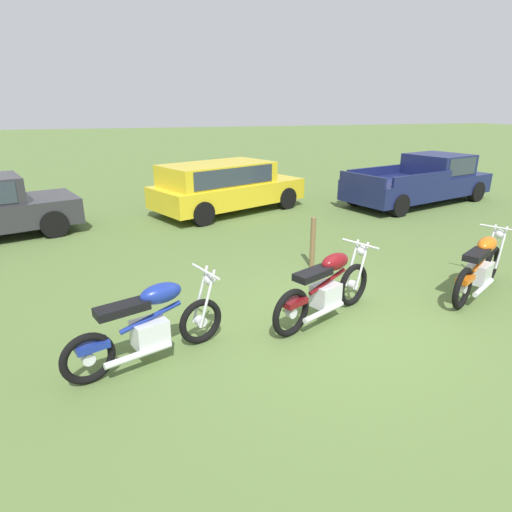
{
  "coord_description": "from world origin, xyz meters",
  "views": [
    {
      "loc": [
        -2.7,
        -4.88,
        2.95
      ],
      "look_at": [
        -0.79,
        1.23,
        0.7
      ],
      "focal_mm": 30.07,
      "sensor_mm": 36.0,
      "label": 1
    }
  ],
  "objects_px": {
    "motorcycle_orange": "(480,267)",
    "pickup_truck_navy": "(424,179)",
    "motorcycle_maroon": "(326,288)",
    "fence_post_wooden": "(313,243)",
    "motorcycle_blue": "(150,325)",
    "car_yellow": "(223,184)"
  },
  "relations": [
    {
      "from": "motorcycle_blue",
      "to": "car_yellow",
      "type": "relative_size",
      "value": 0.41
    },
    {
      "from": "motorcycle_maroon",
      "to": "motorcycle_orange",
      "type": "relative_size",
      "value": 1.04
    },
    {
      "from": "motorcycle_blue",
      "to": "motorcycle_orange",
      "type": "xyz_separation_m",
      "value": [
        5.26,
        0.4,
        -0.0
      ]
    },
    {
      "from": "motorcycle_maroon",
      "to": "fence_post_wooden",
      "type": "xyz_separation_m",
      "value": [
        0.71,
        2.02,
        0.0
      ]
    },
    {
      "from": "motorcycle_maroon",
      "to": "pickup_truck_navy",
      "type": "height_order",
      "value": "pickup_truck_navy"
    },
    {
      "from": "car_yellow",
      "to": "pickup_truck_navy",
      "type": "bearing_deg",
      "value": -28.21
    },
    {
      "from": "motorcycle_maroon",
      "to": "fence_post_wooden",
      "type": "distance_m",
      "value": 2.14
    },
    {
      "from": "motorcycle_maroon",
      "to": "motorcycle_orange",
      "type": "bearing_deg",
      "value": -24.58
    },
    {
      "from": "motorcycle_blue",
      "to": "car_yellow",
      "type": "bearing_deg",
      "value": 50.41
    },
    {
      "from": "motorcycle_orange",
      "to": "pickup_truck_navy",
      "type": "relative_size",
      "value": 0.34
    },
    {
      "from": "motorcycle_orange",
      "to": "fence_post_wooden",
      "type": "bearing_deg",
      "value": 106.74
    },
    {
      "from": "motorcycle_blue",
      "to": "pickup_truck_navy",
      "type": "bearing_deg",
      "value": 16.83
    },
    {
      "from": "motorcycle_maroon",
      "to": "fence_post_wooden",
      "type": "bearing_deg",
      "value": 45.49
    },
    {
      "from": "pickup_truck_navy",
      "to": "fence_post_wooden",
      "type": "distance_m",
      "value": 7.27
    },
    {
      "from": "motorcycle_blue",
      "to": "motorcycle_maroon",
      "type": "relative_size",
      "value": 1.02
    },
    {
      "from": "motorcycle_maroon",
      "to": "motorcycle_orange",
      "type": "distance_m",
      "value": 2.77
    },
    {
      "from": "fence_post_wooden",
      "to": "motorcycle_blue",
      "type": "bearing_deg",
      "value": -143.3
    },
    {
      "from": "motorcycle_maroon",
      "to": "car_yellow",
      "type": "height_order",
      "value": "car_yellow"
    },
    {
      "from": "fence_post_wooden",
      "to": "car_yellow",
      "type": "bearing_deg",
      "value": 96.71
    },
    {
      "from": "motorcycle_orange",
      "to": "car_yellow",
      "type": "xyz_separation_m",
      "value": [
        -2.64,
        6.91,
        0.35
      ]
    },
    {
      "from": "pickup_truck_navy",
      "to": "fence_post_wooden",
      "type": "relative_size",
      "value": 5.57
    },
    {
      "from": "car_yellow",
      "to": "fence_post_wooden",
      "type": "xyz_separation_m",
      "value": [
        0.58,
        -4.92,
        -0.35
      ]
    }
  ]
}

